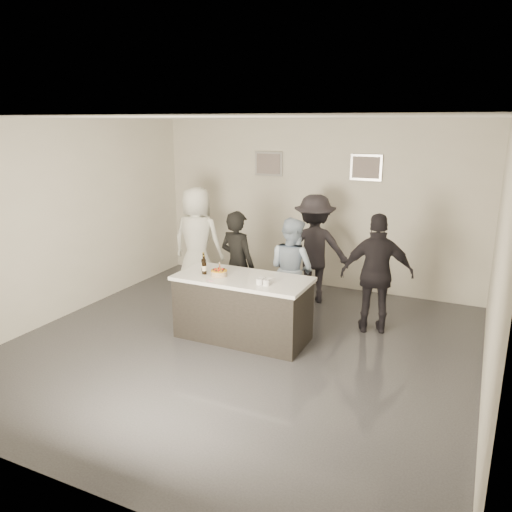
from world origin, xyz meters
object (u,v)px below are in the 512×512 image
at_px(cake, 219,273).
at_px(person_main_blue, 292,269).
at_px(person_main_black, 237,264).
at_px(beer_bottle_b, 204,265).
at_px(beer_bottle_a, 204,262).
at_px(person_guest_right, 377,274).
at_px(bar_counter, 243,308).
at_px(person_guest_left, 197,241).
at_px(person_guest_back, 314,249).

xyz_separation_m(cake, person_main_blue, (0.65, 1.09, -0.15)).
bearing_deg(person_main_black, beer_bottle_b, 95.54).
relative_size(cake, beer_bottle_a, 0.87).
distance_m(person_main_black, person_guest_right, 2.09).
bearing_deg(cake, person_main_blue, 59.18).
relative_size(bar_counter, person_guest_left, 0.99).
bearing_deg(person_main_blue, person_guest_left, 9.09).
distance_m(beer_bottle_a, person_guest_back, 2.11).
height_order(beer_bottle_a, person_main_blue, person_main_blue).
bearing_deg(cake, person_guest_left, 130.23).
xyz_separation_m(person_main_black, person_guest_right, (2.06, 0.32, 0.03)).
xyz_separation_m(beer_bottle_b, person_guest_back, (0.94, 1.97, -0.12)).
height_order(person_main_blue, person_guest_right, person_guest_right).
relative_size(beer_bottle_b, person_guest_back, 0.14).
relative_size(bar_counter, person_main_black, 1.11).
relative_size(cake, person_main_blue, 0.14).
relative_size(beer_bottle_a, beer_bottle_b, 1.00).
distance_m(bar_counter, person_guest_left, 2.21).
distance_m(beer_bottle_a, person_guest_left, 1.73).
bearing_deg(person_main_black, person_main_blue, -148.08).
xyz_separation_m(cake, beer_bottle_a, (-0.31, 0.12, 0.09)).
relative_size(bar_counter, person_guest_right, 1.07).
bearing_deg(person_guest_back, person_main_black, 32.37).
xyz_separation_m(cake, person_main_black, (-0.13, 0.81, -0.10)).
height_order(beer_bottle_a, beer_bottle_b, same).
bearing_deg(cake, beer_bottle_b, -176.82).
height_order(person_guest_left, person_guest_right, person_guest_left).
bearing_deg(beer_bottle_b, person_guest_left, 124.68).
height_order(person_guest_left, person_guest_back, person_guest_left).
height_order(beer_bottle_a, person_guest_right, person_guest_right).
bearing_deg(person_main_blue, person_main_black, 41.71).
xyz_separation_m(beer_bottle_a, person_guest_back, (1.02, 1.84, -0.12)).
bearing_deg(person_guest_right, person_guest_left, -24.65).
bearing_deg(person_guest_right, cake, 12.75).
bearing_deg(bar_counter, person_guest_back, 78.07).
bearing_deg(bar_counter, person_main_blue, 71.45).
relative_size(bar_counter, beer_bottle_a, 7.15).
relative_size(bar_counter, person_main_blue, 1.18).
relative_size(bar_counter, beer_bottle_b, 7.15).
distance_m(person_guest_right, person_guest_back, 1.48).
relative_size(person_main_blue, person_guest_left, 0.84).
relative_size(beer_bottle_a, person_guest_right, 0.15).
xyz_separation_m(beer_bottle_a, person_main_black, (0.18, 0.69, -0.20)).
xyz_separation_m(beer_bottle_b, person_guest_right, (2.16, 1.14, -0.16)).
xyz_separation_m(person_main_black, person_guest_left, (-1.16, 0.72, 0.10)).
distance_m(beer_bottle_b, person_guest_right, 2.44).
bearing_deg(person_guest_left, bar_counter, 134.06).
height_order(person_main_blue, person_guest_left, person_guest_left).
distance_m(beer_bottle_a, person_main_blue, 1.39).
height_order(cake, beer_bottle_b, beer_bottle_b).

